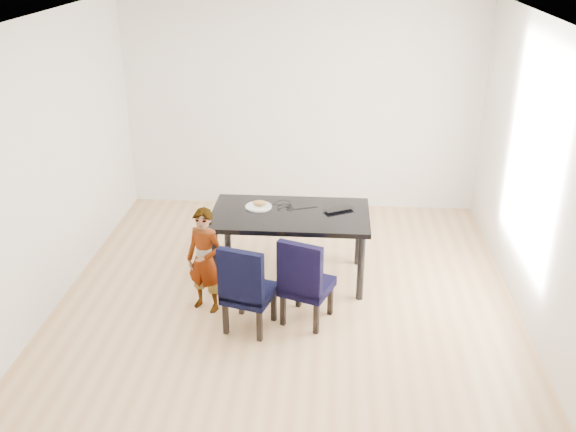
# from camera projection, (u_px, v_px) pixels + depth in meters

# --- Properties ---
(floor) EXTENTS (4.50, 5.00, 0.01)m
(floor) POSITION_uv_depth(u_px,v_px,m) (286.00, 303.00, 6.35)
(floor) COLOR tan
(floor) RESTS_ON ground
(ceiling) EXTENTS (4.50, 5.00, 0.01)m
(ceiling) POSITION_uv_depth(u_px,v_px,m) (286.00, 19.00, 5.24)
(ceiling) COLOR white
(ceiling) RESTS_ON wall_back
(wall_back) EXTENTS (4.50, 0.01, 2.70)m
(wall_back) POSITION_uv_depth(u_px,v_px,m) (302.00, 105.00, 8.07)
(wall_back) COLOR white
(wall_back) RESTS_ON ground
(wall_front) EXTENTS (4.50, 0.01, 2.70)m
(wall_front) POSITION_uv_depth(u_px,v_px,m) (251.00, 334.00, 3.51)
(wall_front) COLOR white
(wall_front) RESTS_ON ground
(wall_left) EXTENTS (0.01, 5.00, 2.70)m
(wall_left) POSITION_uv_depth(u_px,v_px,m) (44.00, 168.00, 5.95)
(wall_left) COLOR white
(wall_left) RESTS_ON ground
(wall_right) EXTENTS (0.01, 5.00, 2.70)m
(wall_right) POSITION_uv_depth(u_px,v_px,m) (542.00, 181.00, 5.64)
(wall_right) COLOR silver
(wall_right) RESTS_ON ground
(dining_table) EXTENTS (1.60, 0.90, 0.75)m
(dining_table) POSITION_uv_depth(u_px,v_px,m) (290.00, 246.00, 6.65)
(dining_table) COLOR black
(dining_table) RESTS_ON floor
(chair_left) EXTENTS (0.52, 0.53, 0.87)m
(chair_left) POSITION_uv_depth(u_px,v_px,m) (249.00, 286.00, 5.78)
(chair_left) COLOR black
(chair_left) RESTS_ON floor
(chair_right) EXTENTS (0.55, 0.56, 0.87)m
(chair_right) POSITION_uv_depth(u_px,v_px,m) (307.00, 279.00, 5.90)
(chair_right) COLOR black
(chair_right) RESTS_ON floor
(child) EXTENTS (0.45, 0.37, 1.04)m
(child) POSITION_uv_depth(u_px,v_px,m) (205.00, 260.00, 6.05)
(child) COLOR #FF3E15
(child) RESTS_ON floor
(plate) EXTENTS (0.33, 0.33, 0.02)m
(plate) POSITION_uv_depth(u_px,v_px,m) (259.00, 207.00, 6.62)
(plate) COLOR silver
(plate) RESTS_ON dining_table
(sandwich) EXTENTS (0.16, 0.10, 0.06)m
(sandwich) POSITION_uv_depth(u_px,v_px,m) (260.00, 203.00, 6.61)
(sandwich) COLOR olive
(sandwich) RESTS_ON plate
(laptop) EXTENTS (0.37, 0.32, 0.02)m
(laptop) POSITION_uv_depth(u_px,v_px,m) (337.00, 208.00, 6.58)
(laptop) COLOR black
(laptop) RESTS_ON dining_table
(cable_tangle) EXTENTS (0.21, 0.21, 0.01)m
(cable_tangle) POSITION_uv_depth(u_px,v_px,m) (285.00, 208.00, 6.59)
(cable_tangle) COLOR black
(cable_tangle) RESTS_ON dining_table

